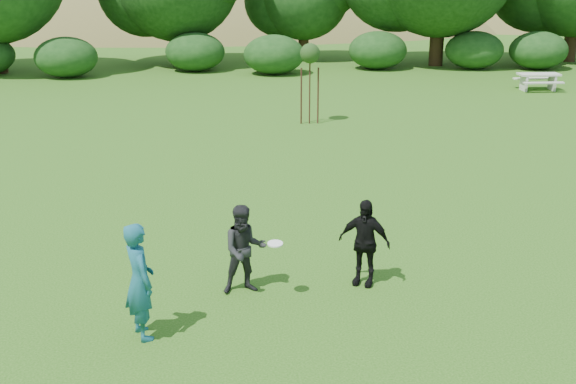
% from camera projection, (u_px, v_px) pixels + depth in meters
% --- Properties ---
extents(ground, '(120.00, 120.00, 0.00)m').
position_uv_depth(ground, '(301.00, 307.00, 12.39)').
color(ground, '#19470C').
rests_on(ground, ground).
extents(player_teal, '(0.71, 0.82, 1.90)m').
position_uv_depth(player_teal, '(140.00, 281.00, 11.16)').
color(player_teal, '#175467').
rests_on(player_teal, ground).
extents(player_grey, '(0.87, 0.73, 1.63)m').
position_uv_depth(player_grey, '(244.00, 249.00, 12.71)').
color(player_grey, black).
rests_on(player_grey, ground).
extents(player_black, '(1.03, 0.78, 1.63)m').
position_uv_depth(player_black, '(364.00, 242.00, 13.03)').
color(player_black, black).
rests_on(player_black, ground).
extents(frisbee, '(0.27, 0.27, 0.05)m').
position_uv_depth(frisbee, '(275.00, 244.00, 12.36)').
color(frisbee, white).
rests_on(frisbee, ground).
extents(sapling, '(0.70, 0.70, 2.85)m').
position_uv_depth(sapling, '(310.00, 56.00, 25.17)').
color(sapling, '#341C14').
rests_on(sapling, ground).
extents(picnic_table, '(1.80, 1.48, 0.76)m').
position_uv_depth(picnic_table, '(538.00, 79.00, 32.11)').
color(picnic_table, beige).
rests_on(picnic_table, ground).
extents(hillside, '(150.00, 72.00, 52.00)m').
position_uv_depth(hillside, '(240.00, 121.00, 80.93)').
color(hillside, olive).
rests_on(hillside, ground).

